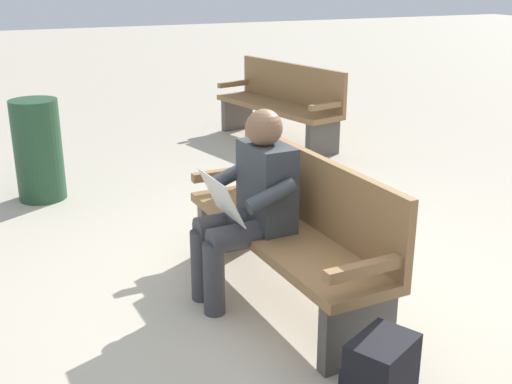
{
  "coord_description": "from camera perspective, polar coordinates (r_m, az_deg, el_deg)",
  "views": [
    {
      "loc": [
        -3.24,
        1.56,
        1.95
      ],
      "look_at": [
        0.05,
        0.15,
        0.7
      ],
      "focal_mm": 45.19,
      "sensor_mm": 36.0,
      "label": 1
    }
  ],
  "objects": [
    {
      "name": "bench_near",
      "position": [
        3.92,
        3.25,
        -3.13
      ],
      "size": [
        1.83,
        0.59,
        0.9
      ],
      "rotation": [
        0.0,
        0.0,
        0.06
      ],
      "color": "olive",
      "rests_on": "ground"
    },
    {
      "name": "backpack",
      "position": [
        3.07,
        10.85,
        -15.9
      ],
      "size": [
        0.36,
        0.38,
        0.4
      ],
      "rotation": [
        0.0,
        0.0,
        5.19
      ],
      "color": "black",
      "rests_on": "ground"
    },
    {
      "name": "person_seated",
      "position": [
        3.84,
        -0.53,
        -0.84
      ],
      "size": [
        0.59,
        0.59,
        1.18
      ],
      "rotation": [
        0.0,
        0.0,
        0.06
      ],
      "color": "#33383D",
      "rests_on": "ground"
    },
    {
      "name": "bench_far",
      "position": [
        7.61,
        2.27,
        7.92
      ],
      "size": [
        1.86,
        0.9,
        0.9
      ],
      "rotation": [
        0.0,
        0.0,
        0.24
      ],
      "color": "olive",
      "rests_on": "ground"
    },
    {
      "name": "trash_bin",
      "position": [
        5.94,
        -18.72,
        3.53
      ],
      "size": [
        0.41,
        0.41,
        0.89
      ],
      "primitive_type": "cylinder",
      "color": "#23472D",
      "rests_on": "ground"
    },
    {
      "name": "ground_plane",
      "position": [
        4.08,
        2.26,
        -9.27
      ],
      "size": [
        40.0,
        40.0,
        0.0
      ],
      "primitive_type": "plane",
      "color": "#B7AD99"
    }
  ]
}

